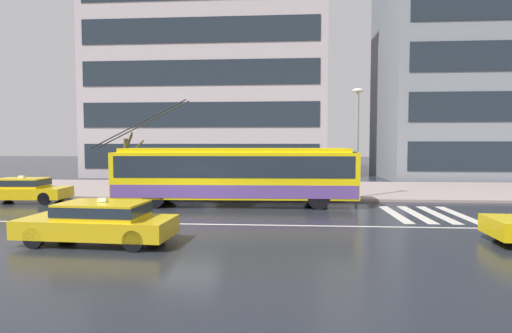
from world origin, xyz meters
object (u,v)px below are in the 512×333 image
at_px(trolleybus, 236,174).
at_px(street_lamp, 357,132).
at_px(pedestrian_at_shelter, 203,165).
at_px(taxi_oncoming_near, 100,220).
at_px(street_tree_bare, 127,161).
at_px(bus_shelter, 228,162).
at_px(taxi_queued_behind_bus, 24,189).
at_px(pedestrian_approaching_curb, 327,168).

height_order(trolleybus, street_lamp, street_lamp).
bearing_deg(pedestrian_at_shelter, trolleybus, -59.11).
height_order(taxi_oncoming_near, street_tree_bare, street_tree_bare).
bearing_deg(street_lamp, bus_shelter, 170.86).
bearing_deg(street_tree_bare, taxi_queued_behind_bus, -138.20).
bearing_deg(trolleybus, street_lamp, 21.11).
height_order(pedestrian_at_shelter, pedestrian_approaching_curb, pedestrian_at_shelter).
bearing_deg(trolleybus, pedestrian_approaching_curb, 26.23).
xyz_separation_m(trolleybus, pedestrian_approaching_curb, (4.70, 2.31, 0.14)).
distance_m(pedestrian_at_shelter, pedestrian_approaching_curb, 7.46).
xyz_separation_m(pedestrian_at_shelter, street_lamp, (8.84, -1.76, 1.88)).
height_order(trolleybus, taxi_queued_behind_bus, trolleybus).
bearing_deg(taxi_queued_behind_bus, street_tree_bare, 41.80).
height_order(trolleybus, bus_shelter, trolleybus).
bearing_deg(pedestrian_at_shelter, street_tree_bare, -174.78).
bearing_deg(pedestrian_approaching_curb, taxi_oncoming_near, -127.82).
bearing_deg(street_tree_bare, pedestrian_at_shelter, 5.22).
height_order(taxi_queued_behind_bus, street_lamp, street_lamp).
distance_m(taxi_oncoming_near, street_lamp, 14.38).
bearing_deg(trolleybus, taxi_queued_behind_bus, 179.18).
height_order(street_lamp, street_tree_bare, street_lamp).
bearing_deg(street_tree_bare, pedestrian_approaching_curb, -7.19).
xyz_separation_m(taxi_oncoming_near, bus_shelter, (2.36, 11.49, 1.29)).
relative_size(pedestrian_at_shelter, street_tree_bare, 0.56).
xyz_separation_m(taxi_oncoming_near, street_lamp, (9.55, 10.33, 2.97)).
height_order(taxi_queued_behind_bus, pedestrian_at_shelter, pedestrian_at_shelter).
xyz_separation_m(taxi_oncoming_near, pedestrian_at_shelter, (0.71, 12.10, 1.09)).
bearing_deg(street_tree_bare, bus_shelter, -1.80).
distance_m(trolleybus, street_lamp, 7.10).
distance_m(taxi_oncoming_near, bus_shelter, 11.80).
xyz_separation_m(taxi_queued_behind_bus, street_lamp, (17.42, 2.28, 2.97)).
bearing_deg(street_tree_bare, trolleybus, -28.36).
relative_size(taxi_oncoming_near, pedestrian_at_shelter, 2.33).
xyz_separation_m(trolleybus, taxi_oncoming_near, (-3.23, -7.89, -0.86)).
distance_m(taxi_queued_behind_bus, pedestrian_at_shelter, 9.55).
distance_m(trolleybus, street_tree_bare, 8.00).
bearing_deg(taxi_oncoming_near, taxi_queued_behind_bus, 134.35).
xyz_separation_m(taxi_oncoming_near, pedestrian_approaching_curb, (7.92, 10.20, 1.00)).
relative_size(bus_shelter, pedestrian_approaching_curb, 1.89).
bearing_deg(street_lamp, trolleybus, -158.89).
height_order(pedestrian_at_shelter, street_lamp, street_lamp).
relative_size(taxi_oncoming_near, bus_shelter, 1.30).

